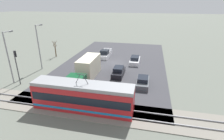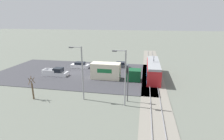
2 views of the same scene
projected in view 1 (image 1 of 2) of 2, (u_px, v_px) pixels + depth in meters
name	position (u px, v px, depth m)	size (l,w,h in m)	color
ground_plane	(114.00, 63.00, 37.25)	(320.00, 320.00, 0.00)	#60665B
road_surface	(114.00, 63.00, 37.24)	(20.82, 36.85, 0.08)	#38383D
rail_bed	(85.00, 109.00, 21.37)	(65.68, 4.40, 0.22)	gray
light_rail_tram	(83.00, 97.00, 20.78)	(12.11, 2.63, 4.54)	#B21E23
box_truck	(86.00, 70.00, 28.90)	(2.53, 10.23, 3.34)	#0C4723
pickup_truck	(105.00, 54.00, 40.77)	(1.94, 5.46, 1.76)	silver
sedan_car_0	(135.00, 60.00, 36.67)	(1.90, 4.65, 1.47)	silver
sedan_car_1	(118.00, 72.00, 30.58)	(1.83, 4.32, 1.58)	black
sedan_car_2	(143.00, 82.00, 27.02)	(1.84, 4.20, 1.41)	#4C5156
traffic_light_pole	(16.00, 63.00, 26.48)	(0.28, 0.47, 5.45)	#47474C
street_tree	(55.00, 50.00, 40.70)	(0.90, 0.75, 3.75)	brown
street_lamp_near_crossing	(39.00, 44.00, 32.38)	(0.36, 1.95, 8.34)	gray
street_lamp_mid_block	(9.00, 54.00, 26.65)	(0.36, 1.95, 8.18)	gray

